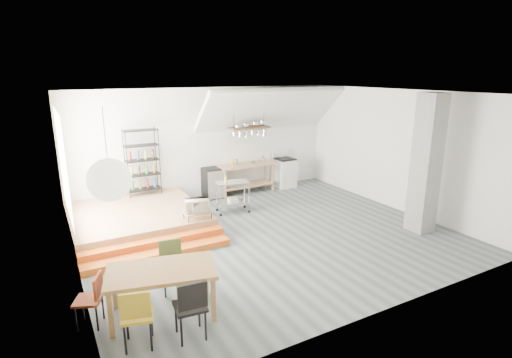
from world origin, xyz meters
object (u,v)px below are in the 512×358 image
stove (285,172)px  dining_table (161,274)px  rolling_cart (233,193)px  mini_fridge (213,183)px

stove → dining_table: 7.48m
rolling_cart → stove: bearing=39.0°
stove → mini_fridge: 2.50m
rolling_cart → dining_table: bearing=-118.8°
stove → mini_fridge: bearing=179.0°
rolling_cart → mini_fridge: (0.03, 1.44, -0.09)m
mini_fridge → stove: bearing=-1.0°
stove → dining_table: size_ratio=0.66×
dining_table → mini_fridge: size_ratio=1.98×
dining_table → stove: bearing=56.3°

